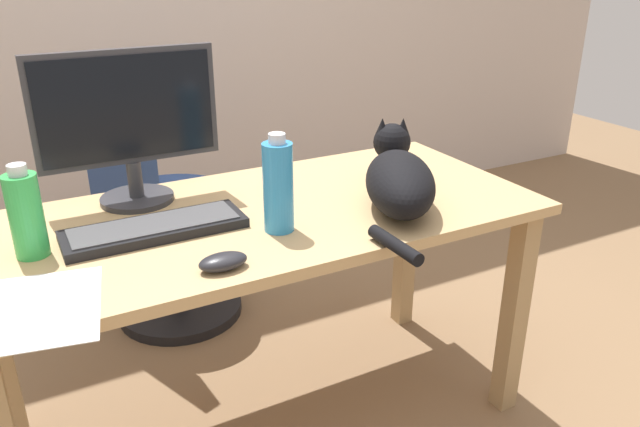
{
  "coord_description": "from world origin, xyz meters",
  "views": [
    {
      "loc": [
        -0.59,
        -1.43,
        1.35
      ],
      "look_at": [
        0.06,
        -0.21,
        0.77
      ],
      "focal_mm": 35.06,
      "sensor_mm": 36.0,
      "label": 1
    }
  ],
  "objects_px": {
    "keyboard": "(155,228)",
    "cat": "(399,178)",
    "spray_bottle": "(26,214)",
    "water_bottle": "(278,186)",
    "monitor": "(128,122)",
    "computer_mouse": "(223,262)",
    "office_chair": "(161,227)"
  },
  "relations": [
    {
      "from": "keyboard",
      "to": "cat",
      "type": "height_order",
      "value": "cat"
    },
    {
      "from": "keyboard",
      "to": "spray_bottle",
      "type": "xyz_separation_m",
      "value": [
        -0.28,
        0.01,
        0.09
      ]
    },
    {
      "from": "water_bottle",
      "to": "spray_bottle",
      "type": "relative_size",
      "value": 1.14
    },
    {
      "from": "cat",
      "to": "water_bottle",
      "type": "bearing_deg",
      "value": 178.19
    },
    {
      "from": "monitor",
      "to": "computer_mouse",
      "type": "distance_m",
      "value": 0.54
    },
    {
      "from": "keyboard",
      "to": "water_bottle",
      "type": "distance_m",
      "value": 0.32
    },
    {
      "from": "monitor",
      "to": "cat",
      "type": "distance_m",
      "value": 0.73
    },
    {
      "from": "spray_bottle",
      "to": "cat",
      "type": "bearing_deg",
      "value": -9.35
    },
    {
      "from": "water_bottle",
      "to": "cat",
      "type": "bearing_deg",
      "value": -1.81
    },
    {
      "from": "office_chair",
      "to": "monitor",
      "type": "bearing_deg",
      "value": -108.64
    },
    {
      "from": "cat",
      "to": "water_bottle",
      "type": "distance_m",
      "value": 0.35
    },
    {
      "from": "monitor",
      "to": "keyboard",
      "type": "distance_m",
      "value": 0.32
    },
    {
      "from": "office_chair",
      "to": "monitor",
      "type": "distance_m",
      "value": 0.75
    },
    {
      "from": "cat",
      "to": "keyboard",
      "type": "bearing_deg",
      "value": 167.88
    },
    {
      "from": "office_chair",
      "to": "cat",
      "type": "height_order",
      "value": "office_chair"
    },
    {
      "from": "cat",
      "to": "computer_mouse",
      "type": "height_order",
      "value": "cat"
    },
    {
      "from": "keyboard",
      "to": "computer_mouse",
      "type": "distance_m",
      "value": 0.27
    },
    {
      "from": "office_chair",
      "to": "water_bottle",
      "type": "height_order",
      "value": "water_bottle"
    },
    {
      "from": "office_chair",
      "to": "keyboard",
      "type": "relative_size",
      "value": 2.08
    },
    {
      "from": "office_chair",
      "to": "spray_bottle",
      "type": "distance_m",
      "value": 0.95
    },
    {
      "from": "monitor",
      "to": "spray_bottle",
      "type": "relative_size",
      "value": 2.2
    },
    {
      "from": "keyboard",
      "to": "computer_mouse",
      "type": "bearing_deg",
      "value": -71.81
    },
    {
      "from": "keyboard",
      "to": "monitor",
      "type": "bearing_deg",
      "value": 87.18
    },
    {
      "from": "office_chair",
      "to": "cat",
      "type": "bearing_deg",
      "value": -62.71
    },
    {
      "from": "office_chair",
      "to": "monitor",
      "type": "height_order",
      "value": "monitor"
    },
    {
      "from": "computer_mouse",
      "to": "spray_bottle",
      "type": "relative_size",
      "value": 0.5
    },
    {
      "from": "cat",
      "to": "spray_bottle",
      "type": "relative_size",
      "value": 2.49
    },
    {
      "from": "keyboard",
      "to": "computer_mouse",
      "type": "height_order",
      "value": "computer_mouse"
    },
    {
      "from": "spray_bottle",
      "to": "office_chair",
      "type": "bearing_deg",
      "value": 57.67
    },
    {
      "from": "water_bottle",
      "to": "office_chair",
      "type": "bearing_deg",
      "value": 96.63
    },
    {
      "from": "water_bottle",
      "to": "spray_bottle",
      "type": "bearing_deg",
      "value": 166.07
    },
    {
      "from": "water_bottle",
      "to": "computer_mouse",
      "type": "bearing_deg",
      "value": -145.98
    }
  ]
}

